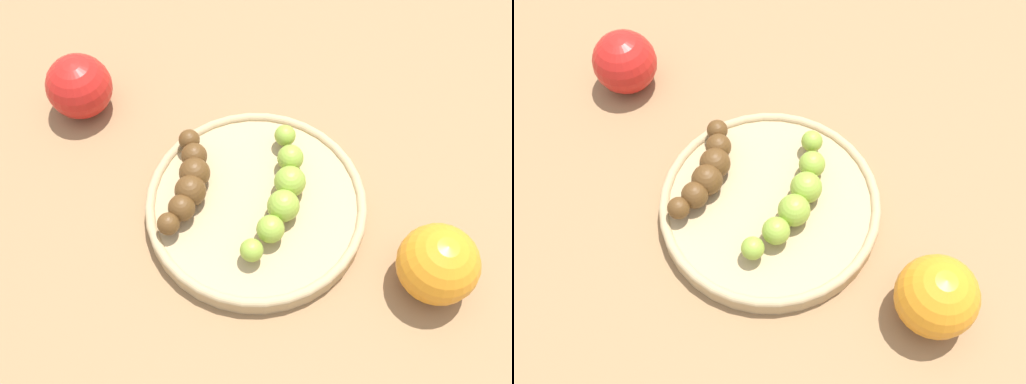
% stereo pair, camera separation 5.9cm
% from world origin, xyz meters
% --- Properties ---
extents(ground_plane, '(2.40, 2.40, 0.00)m').
position_xyz_m(ground_plane, '(0.00, 0.00, 0.00)').
color(ground_plane, '#936D47').
extents(fruit_bowl, '(0.22, 0.22, 0.02)m').
position_xyz_m(fruit_bowl, '(0.00, 0.00, 0.01)').
color(fruit_bowl, tan).
rests_on(fruit_bowl, ground_plane).
extents(banana_overripe, '(0.09, 0.09, 0.03)m').
position_xyz_m(banana_overripe, '(-0.05, -0.04, 0.04)').
color(banana_overripe, '#593819').
rests_on(banana_overripe, fruit_bowl).
extents(banana_green, '(0.10, 0.13, 0.03)m').
position_xyz_m(banana_green, '(0.01, 0.02, 0.04)').
color(banana_green, '#8CAD38').
rests_on(banana_green, fruit_bowl).
extents(orange_fruit, '(0.08, 0.08, 0.08)m').
position_xyz_m(orange_fruit, '(0.16, 0.08, 0.04)').
color(orange_fruit, orange).
rests_on(orange_fruit, ground_plane).
extents(apple_red, '(0.07, 0.07, 0.07)m').
position_xyz_m(apple_red, '(-0.23, -0.07, 0.04)').
color(apple_red, red).
rests_on(apple_red, ground_plane).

